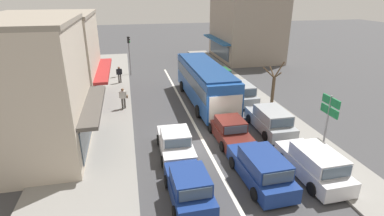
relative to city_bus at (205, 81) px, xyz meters
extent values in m
plane|color=#3F3F42|center=(-1.78, -6.15, -1.88)|extent=(140.00, 140.00, 0.00)
cube|color=silver|center=(-1.78, -2.15, -1.88)|extent=(0.20, 28.00, 0.01)
cube|color=gray|center=(-8.58, -0.15, -1.81)|extent=(5.20, 44.00, 0.14)
cube|color=gray|center=(4.42, -0.15, -1.82)|extent=(2.80, 44.00, 0.12)
cube|color=beige|center=(-11.98, -6.01, 1.73)|extent=(6.78, 7.25, 7.22)
cube|color=#4C4742|center=(-8.14, -6.01, 0.82)|extent=(1.10, 6.67, 0.20)
cube|color=#425160|center=(-8.56, -6.01, -0.48)|extent=(0.06, 5.80, 1.80)
cube|color=beige|center=(-11.98, 2.13, 1.60)|extent=(7.03, 8.70, 6.96)
cube|color=maroon|center=(-8.02, 2.13, 0.82)|extent=(1.10, 8.00, 0.20)
cube|color=#425160|center=(-8.44, 2.13, -0.48)|extent=(0.06, 6.96, 1.80)
cube|color=gray|center=(-11.98, 2.13, 5.20)|extent=(7.19, 8.70, 0.24)
cube|color=gray|center=(9.72, 15.72, 2.75)|extent=(7.24, 10.04, 9.25)
cube|color=#23568E|center=(5.65, 15.72, 0.82)|extent=(1.10, 9.23, 0.20)
cube|color=#425160|center=(6.07, 15.72, -0.48)|extent=(0.06, 8.03, 1.80)
cube|color=#1E4C99|center=(0.00, 0.01, -0.12)|extent=(2.56, 10.81, 2.70)
cube|color=#425160|center=(0.00, 0.01, 0.28)|extent=(2.60, 10.38, 0.90)
cube|color=beige|center=(0.03, -5.42, -0.32)|extent=(2.25, 0.07, 1.76)
cube|color=navy|center=(0.00, 0.01, 1.29)|extent=(2.43, 9.95, 0.12)
cylinder|color=black|center=(-1.27, 3.35, -1.40)|extent=(0.27, 0.96, 0.96)
cylinder|color=black|center=(1.23, 3.37, -1.40)|extent=(0.27, 0.96, 0.96)
cylinder|color=black|center=(-1.23, -2.97, -1.40)|extent=(0.27, 0.96, 0.96)
cylinder|color=black|center=(1.27, -2.95, -1.40)|extent=(0.27, 0.96, 0.96)
cube|color=navy|center=(-3.79, -11.90, -1.36)|extent=(1.72, 3.73, 0.76)
cube|color=navy|center=(-3.78, -12.20, -0.66)|extent=(1.56, 1.93, 0.64)
cube|color=#425160|center=(-3.80, -11.23, -0.66)|extent=(1.40, 0.09, 0.54)
cube|color=#425160|center=(-3.76, -13.17, -0.66)|extent=(1.37, 0.09, 0.51)
cylinder|color=black|center=(-4.63, -10.81, -1.57)|extent=(0.19, 0.62, 0.62)
cylinder|color=black|center=(-2.99, -10.77, -1.57)|extent=(0.19, 0.62, 0.62)
cylinder|color=black|center=(-4.58, -13.03, -1.57)|extent=(0.19, 0.62, 0.62)
cylinder|color=black|center=(-2.94, -12.99, -1.57)|extent=(0.19, 0.62, 0.62)
cube|color=#561E19|center=(-0.14, -6.81, -1.37)|extent=(1.74, 4.21, 0.72)
cube|color=#561E19|center=(-0.14, -6.91, -0.71)|extent=(1.57, 1.81, 0.60)
cube|color=#425160|center=(-0.15, -5.99, -0.71)|extent=(1.44, 0.07, 0.51)
cube|color=#425160|center=(-0.14, -7.83, -0.71)|extent=(1.40, 0.07, 0.48)
cylinder|color=black|center=(-1.01, -5.56, -1.57)|extent=(0.18, 0.62, 0.62)
cylinder|color=black|center=(0.71, -5.55, -1.57)|extent=(0.18, 0.62, 0.62)
cylinder|color=black|center=(-1.00, -8.08, -1.57)|extent=(0.18, 0.62, 0.62)
cylinder|color=black|center=(0.72, -8.07, -1.57)|extent=(0.18, 0.62, 0.62)
cube|color=navy|center=(-0.09, -11.19, -1.36)|extent=(1.91, 4.55, 0.76)
cube|color=navy|center=(-0.08, -11.54, -0.64)|extent=(1.72, 2.65, 0.68)
cube|color=#425160|center=(-0.12, -10.22, -0.64)|extent=(1.51, 0.11, 0.58)
cube|color=#425160|center=(-0.04, -12.86, -0.64)|extent=(1.48, 0.11, 0.54)
cylinder|color=black|center=(-1.01, -9.87, -1.57)|extent=(0.20, 0.63, 0.62)
cylinder|color=black|center=(0.75, -9.81, -1.57)|extent=(0.20, 0.63, 0.62)
cylinder|color=black|center=(-0.93, -12.57, -1.57)|extent=(0.20, 0.63, 0.62)
cylinder|color=black|center=(0.83, -12.51, -1.57)|extent=(0.20, 0.63, 0.62)
cube|color=silver|center=(-3.70, -7.74, -1.37)|extent=(1.82, 4.24, 0.72)
cube|color=silver|center=(-3.70, -7.84, -0.71)|extent=(1.60, 1.84, 0.60)
cube|color=#425160|center=(-3.68, -6.92, -0.71)|extent=(1.44, 0.09, 0.51)
cube|color=#425160|center=(-3.72, -8.76, -0.71)|extent=(1.41, 0.09, 0.48)
cylinder|color=black|center=(-4.53, -6.46, -1.57)|extent=(0.19, 0.62, 0.62)
cylinder|color=black|center=(-2.81, -6.50, -1.57)|extent=(0.19, 0.62, 0.62)
cylinder|color=black|center=(-4.59, -8.98, -1.57)|extent=(0.19, 0.62, 0.62)
cylinder|color=black|center=(-2.87, -9.02, -1.57)|extent=(0.19, 0.62, 0.62)
cube|color=silver|center=(2.63, -11.39, -1.36)|extent=(1.87, 4.54, 0.76)
cube|color=silver|center=(2.64, -11.74, -0.64)|extent=(1.70, 2.64, 0.68)
cube|color=#425160|center=(2.61, -10.42, -0.64)|extent=(1.51, 0.10, 0.58)
cube|color=#425160|center=(2.68, -13.06, -0.64)|extent=(1.48, 0.10, 0.54)
cylinder|color=black|center=(1.72, -10.06, -1.57)|extent=(0.20, 0.62, 0.62)
cylinder|color=black|center=(3.48, -10.02, -1.57)|extent=(0.20, 0.62, 0.62)
cylinder|color=black|center=(1.79, -12.76, -1.57)|extent=(0.20, 0.62, 0.62)
cylinder|color=black|center=(3.55, -12.72, -1.57)|extent=(0.20, 0.62, 0.62)
cube|color=#9EA3A8|center=(2.92, -6.00, -1.36)|extent=(1.80, 4.52, 0.76)
cube|color=#9EA3A8|center=(2.92, -6.35, -0.64)|extent=(1.66, 2.61, 0.68)
cube|color=#425160|center=(2.93, -5.03, -0.64)|extent=(1.51, 0.07, 0.58)
cube|color=#425160|center=(2.91, -7.67, -0.64)|extent=(1.48, 0.07, 0.54)
cylinder|color=black|center=(2.06, -4.65, -1.57)|extent=(0.19, 0.62, 0.62)
cylinder|color=black|center=(3.82, -4.66, -1.57)|extent=(0.19, 0.62, 0.62)
cylinder|color=black|center=(2.03, -7.35, -1.57)|extent=(0.19, 0.62, 0.62)
cylinder|color=black|center=(3.79, -7.36, -1.57)|extent=(0.19, 0.62, 0.62)
cube|color=#9EA3A8|center=(3.01, -0.15, -1.36)|extent=(1.77, 4.51, 0.76)
cube|color=#9EA3A8|center=(3.02, -0.50, -0.64)|extent=(1.65, 2.60, 0.68)
cube|color=#425160|center=(3.01, 0.82, -0.64)|extent=(1.51, 0.06, 0.58)
cube|color=#425160|center=(3.02, -1.82, -0.64)|extent=(1.48, 0.06, 0.54)
cylinder|color=black|center=(2.13, 1.19, -1.57)|extent=(0.18, 0.62, 0.62)
cylinder|color=black|center=(3.89, 1.20, -1.57)|extent=(0.18, 0.62, 0.62)
cylinder|color=black|center=(2.14, -1.51, -1.57)|extent=(0.18, 0.62, 0.62)
cylinder|color=black|center=(3.90, -1.50, -1.57)|extent=(0.18, 0.62, 0.62)
cube|color=#1E6638|center=(3.02, 5.25, -1.37)|extent=(1.86, 4.26, 0.72)
cube|color=#1E6638|center=(3.02, 5.15, -0.71)|extent=(1.62, 1.85, 0.60)
cube|color=#425160|center=(2.99, 6.07, -0.71)|extent=(1.44, 0.11, 0.51)
cube|color=#425160|center=(3.06, 4.23, -0.71)|extent=(1.41, 0.11, 0.48)
cylinder|color=black|center=(2.12, 6.48, -1.57)|extent=(0.20, 0.63, 0.62)
cylinder|color=black|center=(3.84, 6.54, -1.57)|extent=(0.20, 0.63, 0.62)
cylinder|color=black|center=(2.20, 3.96, -1.57)|extent=(0.20, 0.63, 0.62)
cylinder|color=black|center=(3.92, 4.02, -1.57)|extent=(0.20, 0.63, 0.62)
cylinder|color=gray|center=(-5.77, 10.23, 0.22)|extent=(0.12, 0.12, 4.20)
cube|color=black|center=(-5.77, 10.23, 1.97)|extent=(0.24, 0.24, 0.68)
sphere|color=black|center=(-5.63, 10.23, 2.20)|extent=(0.13, 0.13, 0.13)
sphere|color=black|center=(-5.63, 10.23, 1.98)|extent=(0.13, 0.13, 0.13)
sphere|color=green|center=(-5.63, 10.23, 1.76)|extent=(0.13, 0.13, 0.13)
cylinder|color=gray|center=(4.35, -9.75, -0.08)|extent=(0.10, 0.10, 3.60)
cube|color=#19753D|center=(4.35, -9.77, 1.42)|extent=(0.08, 1.40, 0.44)
cube|color=white|center=(4.40, -9.77, 1.42)|extent=(0.01, 1.10, 0.10)
cube|color=#19753D|center=(4.35, -9.77, 0.87)|extent=(0.08, 1.40, 0.44)
cube|color=white|center=(4.40, -9.77, 0.87)|extent=(0.01, 1.10, 0.10)
cylinder|color=brown|center=(4.56, -2.98, -0.53)|extent=(0.24, 0.24, 2.70)
cylinder|color=brown|center=(4.56, -2.57, 1.15)|extent=(0.10, 0.89, 0.74)
cylinder|color=brown|center=(4.90, -2.98, 1.40)|extent=(0.77, 0.10, 1.22)
cylinder|color=brown|center=(4.56, -3.44, 1.12)|extent=(0.10, 0.96, 0.69)
cylinder|color=brown|center=(4.09, -2.98, 1.24)|extent=(1.02, 0.10, 0.91)
cylinder|color=#4C4742|center=(-6.65, -0.24, -1.32)|extent=(0.14, 0.14, 0.84)
cylinder|color=#4C4742|center=(-6.47, -0.24, -1.32)|extent=(0.14, 0.14, 0.84)
cube|color=beige|center=(-6.56, -0.24, -0.62)|extent=(0.37, 0.23, 0.56)
sphere|color=brown|center=(-6.56, -0.24, -0.22)|extent=(0.22, 0.22, 0.22)
cylinder|color=beige|center=(-6.80, -0.23, -0.62)|extent=(0.09, 0.09, 0.54)
cylinder|color=beige|center=(-6.32, -0.25, -0.62)|extent=(0.09, 0.09, 0.54)
cube|color=brown|center=(-6.25, -0.23, -0.80)|extent=(0.11, 0.24, 0.22)
cylinder|color=#4C4742|center=(-6.81, 6.97, -1.32)|extent=(0.14, 0.14, 0.84)
cylinder|color=#4C4742|center=(-6.99, 6.94, -1.32)|extent=(0.14, 0.14, 0.84)
cube|color=black|center=(-6.90, 6.95, -0.62)|extent=(0.39, 0.28, 0.56)
sphere|color=brown|center=(-6.90, 6.95, -0.22)|extent=(0.22, 0.22, 0.22)
cylinder|color=black|center=(-6.67, 6.99, -0.62)|extent=(0.09, 0.09, 0.54)
cylinder|color=black|center=(-7.14, 6.91, -0.62)|extent=(0.09, 0.09, 0.54)
camera|label=1|loc=(-5.98, -22.69, 6.88)|focal=28.00mm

